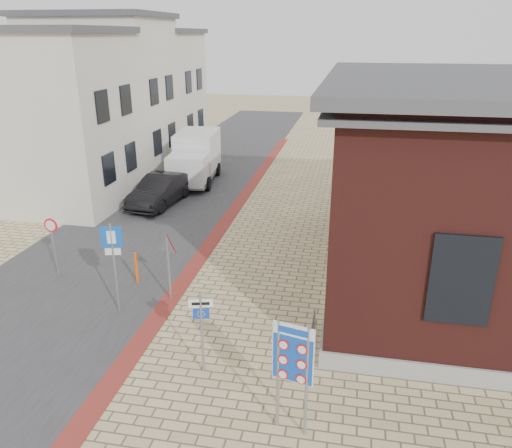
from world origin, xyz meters
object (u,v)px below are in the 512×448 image
Objects in this scene: parking_sign at (113,252)px; bollard at (136,268)px; box_truck at (195,157)px; essen_sign at (202,322)px; border_sign at (293,357)px; sedan at (160,190)px.

bollard is at bearing 84.17° from parking_sign.
essen_sign is at bearing -77.47° from box_truck.
parking_sign reaches higher than border_sign.
sedan is at bearing 101.38° from essen_sign.
sedan is at bearing 91.66° from parking_sign.
sedan is 0.82× the size of box_truck.
box_truck is at bearing 126.57° from border_sign.
box_truck reaches higher than bollard.
essen_sign is at bearing -57.78° from sedan.
bollard is (-0.21, 1.86, -1.43)m from parking_sign.
parking_sign is at bearing 159.58° from border_sign.
parking_sign is at bearing -87.46° from box_truck.
essen_sign is (5.37, -16.54, 0.00)m from box_truck.
essen_sign is at bearing -46.57° from parking_sign.
box_truck is (0.49, 4.26, 0.68)m from sedan.
parking_sign reaches higher than sedan.
box_truck is 19.72m from border_sign.
border_sign is 1.20× the size of essen_sign.
parking_sign is (-3.37, 2.29, 0.56)m from essen_sign.
border_sign reaches higher than sedan.
border_sign reaches higher than essen_sign.
box_truck is 2.08× the size of border_sign.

